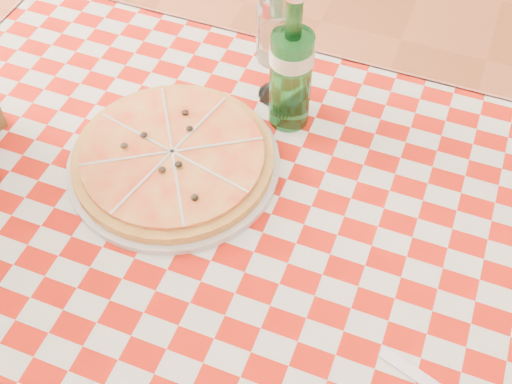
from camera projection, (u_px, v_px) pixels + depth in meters
dining_table at (254, 285)px, 1.00m from camera, size 1.20×0.80×0.75m
tablecloth at (254, 253)px, 0.93m from camera, size 1.30×0.90×0.01m
pizza_plate at (173, 157)px, 1.01m from camera, size 0.40×0.40×0.04m
water_bottle at (292, 61)px, 0.99m from camera, size 0.09×0.09×0.25m
wine_glass at (278, 54)px, 1.05m from camera, size 0.09×0.09×0.18m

